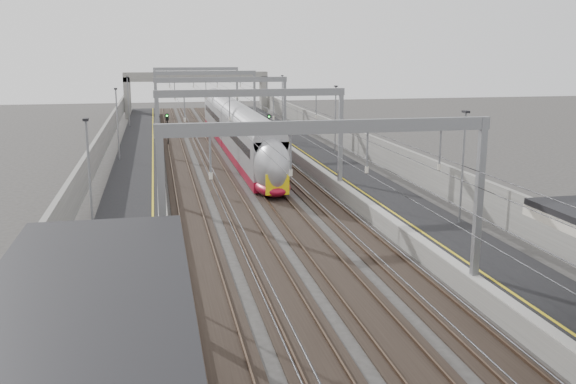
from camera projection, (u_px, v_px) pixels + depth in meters
name	position (u px, v px, depth m)	size (l,w,h in m)	color
platform_left	(136.00, 188.00, 45.95)	(4.00, 120.00, 1.00)	black
platform_right	(350.00, 179.00, 49.10)	(4.00, 120.00, 1.00)	black
tracks	(247.00, 189.00, 47.62)	(11.40, 140.00, 0.20)	black
overhead_line	(234.00, 100.00, 52.63)	(13.00, 140.00, 6.60)	gray
overbridge	(196.00, 82.00, 99.08)	(22.00, 2.20, 6.90)	slate
wall_left	(89.00, 175.00, 45.08)	(0.30, 120.00, 3.20)	slate
wall_right	(390.00, 164.00, 49.49)	(0.30, 120.00, 3.20)	slate
train	(237.00, 133.00, 64.21)	(2.58, 47.02, 4.09)	maroon
signal_green	(167.00, 123.00, 69.41)	(0.32, 0.32, 3.48)	black
signal_red_near	(243.00, 121.00, 72.23)	(0.32, 0.32, 3.48)	black
signal_red_far	(269.00, 124.00, 68.38)	(0.32, 0.32, 3.48)	black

